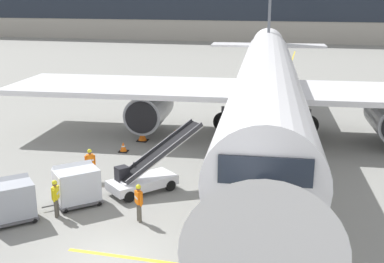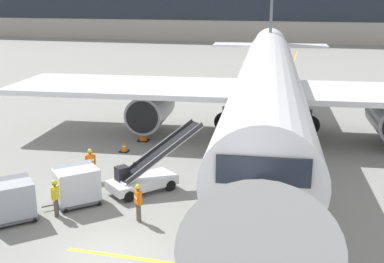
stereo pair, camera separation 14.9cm
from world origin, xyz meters
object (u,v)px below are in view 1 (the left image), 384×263
Objects in this scene: belt_loader at (146,174)px; safety_cone_wingtip at (142,135)px; baggage_cart_lead at (76,184)px; safety_cone_nose_mark at (123,147)px; parked_airplane at (267,83)px; safety_cone_engine_keepout at (175,135)px; baggage_cart_second at (10,200)px; ground_crew_by_loader at (56,196)px; ground_crew_by_carts at (90,162)px; ground_crew_marshaller at (139,200)px.

belt_loader reaches higher than safety_cone_wingtip.
baggage_cart_lead reaches higher than safety_cone_nose_mark.
baggage_cart_lead is 10.47m from safety_cone_wingtip.
safety_cone_wingtip is (-8.00, -3.00, -3.41)m from parked_airplane.
safety_cone_nose_mark is at bearing -146.69° from parked_airplane.
belt_loader is 6.64× the size of safety_cone_engine_keepout.
belt_loader is (-4.91, -11.10, -2.91)m from parked_airplane.
safety_cone_wingtip is at bearing 83.01° from baggage_cart_second.
safety_cone_engine_keepout is at bearing 81.46° from ground_crew_by_loader.
safety_cone_nose_mark is (1.18, 10.26, -0.69)m from baggage_cart_second.
ground_crew_by_carts is 2.20× the size of safety_cone_wingtip.
ground_crew_by_carts is at bearing -88.75° from safety_cone_nose_mark.
parked_airplane is 17.09m from ground_crew_by_loader.
safety_cone_wingtip is at bearing 110.86° from belt_loader.
belt_loader is 2.75× the size of ground_crew_by_loader.
baggage_cart_second is (-9.57, -15.77, -2.80)m from parked_airplane.
ground_crew_marshaller is at bearing 12.99° from baggage_cart_second.
ground_crew_marshaller is 2.75× the size of safety_cone_nose_mark.
ground_crew_by_loader is 1.00× the size of ground_crew_marshaller.
baggage_cart_second is 4.03× the size of safety_cone_nose_mark.
safety_cone_wingtip is (1.57, 12.77, -0.61)m from baggage_cart_second.
belt_loader reaches higher than baggage_cart_lead.
parked_airplane is at bearing 60.62° from baggage_cart_lead.
safety_cone_nose_mark is at bearing -126.31° from safety_cone_engine_keepout.
baggage_cart_second is at bearing -167.01° from ground_crew_marshaller.
belt_loader reaches higher than safety_cone_engine_keepout.
ground_crew_marshaller is at bearing -64.36° from safety_cone_nose_mark.
baggage_cart_lead reaches higher than ground_crew_by_carts.
parked_airplane is 7.19m from safety_cone_engine_keepout.
belt_loader is at bearing -58.09° from safety_cone_nose_mark.
ground_crew_by_loader is at bearing -89.23° from safety_cone_wingtip.
ground_crew_marshaller reaches higher than safety_cone_engine_keepout.
baggage_cart_second is 1.46× the size of ground_crew_marshaller.
safety_cone_engine_keepout is (-1.01, 8.94, -0.54)m from belt_loader.
baggage_cart_second is at bearing -96.54° from safety_cone_nose_mark.
parked_airplane is 18.45× the size of baggage_cart_second.
baggage_cart_lead is 1.50m from ground_crew_by_loader.
ground_crew_by_carts is at bearing 136.12° from ground_crew_marshaller.
parked_airplane is at bearing 66.11° from belt_loader.
baggage_cart_lead is at bearing -87.65° from safety_cone_wingtip.
baggage_cart_lead is at bearing 49.33° from baggage_cart_second.
safety_cone_nose_mark is at bearing 83.46° from baggage_cart_second.
parked_airplane reaches higher than ground_crew_by_carts.
parked_airplane reaches higher than safety_cone_wingtip.
ground_crew_by_loader is 4.49m from ground_crew_by_carts.
belt_loader is 7.58× the size of safety_cone_nose_mark.
safety_cone_engine_keepout is at bearing 74.14° from ground_crew_by_carts.
safety_cone_wingtip is (-0.43, 10.45, -0.61)m from baggage_cart_lead.
ground_crew_marshaller is at bearing -76.17° from belt_loader.
belt_loader reaches higher than ground_crew_by_carts.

